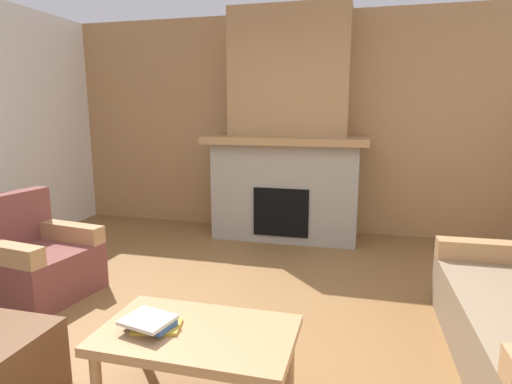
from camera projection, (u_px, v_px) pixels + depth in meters
ground at (215, 345)px, 2.84m from camera, size 9.00×9.00×0.00m
wall_back_wood_panel at (293, 125)px, 5.43m from camera, size 6.00×0.12×2.70m
fireplace at (288, 142)px, 5.11m from camera, size 1.90×0.82×2.70m
armchair at (35, 261)px, 3.56m from camera, size 0.86×0.86×0.85m
coffee_table at (197, 340)px, 2.19m from camera, size 1.00×0.60×0.43m
book_stack_near_edge at (151, 323)px, 2.18m from camera, size 0.30×0.26×0.07m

